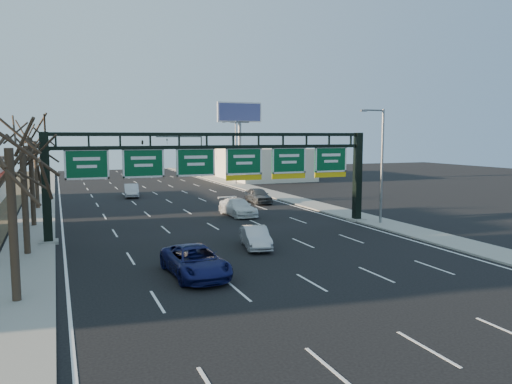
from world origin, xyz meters
name	(u,v)px	position (x,y,z in m)	size (l,w,h in m)	color
ground	(263,255)	(0.00, 0.00, 0.00)	(160.00, 160.00, 0.00)	black
sidewalk_left	(36,216)	(-12.80, 20.00, 0.06)	(3.00, 120.00, 0.12)	gray
sidewalk_right	(302,202)	(12.80, 20.00, 0.06)	(3.00, 120.00, 0.12)	gray
lane_markings	(182,209)	(0.00, 20.00, 0.01)	(21.60, 120.00, 0.01)	white
sign_gantry	(222,168)	(0.16, 8.00, 4.63)	(24.60, 1.20, 7.20)	black
building_right_distant	(258,163)	(20.00, 50.00, 2.50)	(12.00, 20.00, 5.00)	beige
tree_near	(7,122)	(-12.80, -4.00, 7.48)	(3.60, 3.60, 8.86)	#33261C
tree_gantry	(21,133)	(-12.80, 5.00, 7.11)	(3.60, 3.60, 8.48)	#33261C
tree_mid	(29,124)	(-12.80, 15.00, 7.85)	(3.60, 3.60, 9.24)	#33261C
tree_far	(34,130)	(-12.80, 25.00, 7.48)	(3.60, 3.60, 8.86)	#33261C
streetlight_near	(381,160)	(12.47, 6.00, 5.08)	(2.15, 0.22, 9.00)	slate
streetlight_far	(235,149)	(12.47, 40.00, 5.08)	(2.15, 0.22, 9.00)	slate
billboard_right	(240,122)	(15.00, 44.98, 9.06)	(7.00, 0.50, 12.00)	slate
traffic_signal_mast	(165,145)	(5.69, 55.00, 5.50)	(10.16, 0.54, 7.00)	black
car_blue_suv	(195,261)	(-4.82, -2.83, 0.75)	(2.48, 5.37, 1.49)	#121650
car_silver_sedan	(256,237)	(0.29, 1.84, 0.67)	(1.42, 4.07, 1.34)	#B5B5BA
car_white_wagon	(238,207)	(3.55, 14.18, 0.74)	(2.07, 5.09, 1.48)	white
car_grey_far	(258,195)	(8.31, 21.12, 0.79)	(1.87, 4.65, 1.58)	#434649
car_silver_distant	(131,191)	(-3.15, 31.39, 0.73)	(1.54, 4.41, 1.45)	#BBBABF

